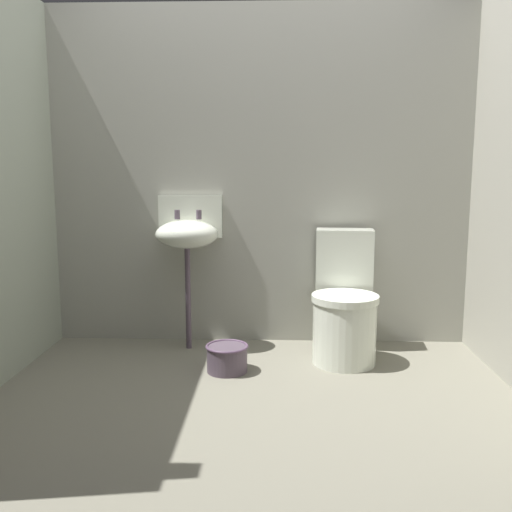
{
  "coord_description": "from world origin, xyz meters",
  "views": [
    {
      "loc": [
        0.1,
        -2.72,
        1.16
      ],
      "look_at": [
        0.0,
        0.25,
        0.7
      ],
      "focal_mm": 39.53,
      "sensor_mm": 36.0,
      "label": 1
    }
  ],
  "objects": [
    {
      "name": "ground_plane",
      "position": [
        0.0,
        0.0,
        -0.04
      ],
      "size": [
        3.15,
        2.4,
        0.08
      ],
      "primitive_type": "cube",
      "color": "slate"
    },
    {
      "name": "sink",
      "position": [
        -0.46,
        0.84,
        0.75
      ],
      "size": [
        0.42,
        0.35,
        0.99
      ],
      "color": "#514451",
      "rests_on": "ground"
    },
    {
      "name": "toilet_near_wall",
      "position": [
        0.53,
        0.65,
        0.32
      ],
      "size": [
        0.43,
        0.62,
        0.78
      ],
      "rotation": [
        0.0,
        0.0,
        3.05
      ],
      "color": "silver",
      "rests_on": "ground"
    },
    {
      "name": "bucket",
      "position": [
        -0.17,
        0.39,
        0.08
      ],
      "size": [
        0.25,
        0.25,
        0.16
      ],
      "color": "#514451",
      "rests_on": "ground"
    },
    {
      "name": "wall_back",
      "position": [
        0.0,
        1.05,
        1.1
      ],
      "size": [
        3.15,
        0.1,
        2.2
      ],
      "primitive_type": "cube",
      "color": "#9C9B8F",
      "rests_on": "ground"
    }
  ]
}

